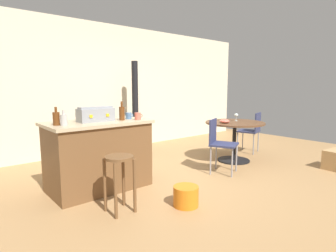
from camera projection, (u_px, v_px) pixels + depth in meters
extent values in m
plane|color=#A37A4C|center=(193.00, 177.00, 4.31)|extent=(8.80, 8.80, 0.00)
cube|color=beige|center=(111.00, 88.00, 6.05)|extent=(8.00, 0.10, 2.70)
cube|color=brown|center=(99.00, 156.00, 3.77)|extent=(1.28, 0.72, 0.89)
cube|color=tan|center=(97.00, 123.00, 3.71)|extent=(1.34, 0.78, 0.04)
cylinder|color=brown|center=(123.00, 180.00, 3.23)|extent=(0.04, 0.04, 0.61)
cylinder|color=brown|center=(105.00, 185.00, 3.08)|extent=(0.04, 0.04, 0.61)
cylinder|color=brown|center=(116.00, 191.00, 2.90)|extent=(0.04, 0.04, 0.61)
cylinder|color=brown|center=(135.00, 186.00, 3.05)|extent=(0.04, 0.04, 0.61)
cylinder|color=brown|center=(119.00, 157.00, 3.02)|extent=(0.32, 0.32, 0.03)
cylinder|color=black|center=(234.00, 160.00, 5.22)|extent=(0.59, 0.59, 0.02)
cylinder|color=black|center=(234.00, 142.00, 5.17)|extent=(0.07, 0.07, 0.71)
cylinder|color=brown|center=(235.00, 123.00, 5.12)|extent=(1.08, 1.08, 0.03)
cube|color=navy|center=(248.00, 131.00, 5.85)|extent=(0.50, 0.50, 0.03)
cube|color=navy|center=(258.00, 122.00, 5.72)|extent=(0.35, 0.13, 0.40)
cylinder|color=gray|center=(253.00, 144.00, 5.65)|extent=(0.02, 0.02, 0.44)
cylinder|color=gray|center=(258.00, 142.00, 5.93)|extent=(0.02, 0.02, 0.44)
cylinder|color=gray|center=(243.00, 140.00, 6.12)|extent=(0.02, 0.02, 0.44)
cylinder|color=gray|center=(237.00, 142.00, 5.84)|extent=(0.02, 0.02, 0.44)
cube|color=navy|center=(224.00, 144.00, 4.43)|extent=(0.53, 0.53, 0.03)
cube|color=navy|center=(213.00, 131.00, 4.48)|extent=(0.34, 0.17, 0.40)
cylinder|color=gray|center=(216.00, 156.00, 4.68)|extent=(0.02, 0.02, 0.46)
cylinder|color=gray|center=(211.00, 161.00, 4.38)|extent=(0.02, 0.02, 0.46)
cylinder|color=gray|center=(232.00, 163.00, 4.24)|extent=(0.02, 0.02, 0.46)
cylinder|color=gray|center=(236.00, 158.00, 4.54)|extent=(0.02, 0.02, 0.46)
cylinder|color=black|center=(136.00, 150.00, 5.97)|extent=(0.37, 0.37, 0.06)
cylinder|color=black|center=(136.00, 135.00, 5.92)|extent=(0.44, 0.44, 0.61)
cube|color=#2D2826|center=(142.00, 136.00, 5.76)|extent=(0.20, 0.02, 0.20)
cylinder|color=black|center=(135.00, 91.00, 5.79)|extent=(0.13, 0.13, 1.24)
cube|color=gray|center=(96.00, 115.00, 3.66)|extent=(0.47, 0.21, 0.17)
cube|color=gray|center=(95.00, 107.00, 3.65)|extent=(0.44, 0.13, 0.02)
cube|color=yellow|center=(91.00, 116.00, 3.51)|extent=(0.04, 0.01, 0.04)
cube|color=yellow|center=(108.00, 115.00, 3.65)|extent=(0.04, 0.01, 0.04)
cylinder|color=#603314|center=(56.00, 119.00, 3.30)|extent=(0.08, 0.08, 0.16)
cylinder|color=#603314|center=(56.00, 109.00, 3.28)|extent=(0.03, 0.03, 0.06)
cylinder|color=#603314|center=(122.00, 113.00, 3.80)|extent=(0.08, 0.08, 0.19)
cylinder|color=#603314|center=(122.00, 104.00, 3.78)|extent=(0.03, 0.03, 0.07)
cylinder|color=#B7B2AD|center=(64.00, 120.00, 3.28)|extent=(0.08, 0.08, 0.13)
cylinder|color=#B7B2AD|center=(64.00, 112.00, 3.27)|extent=(0.03, 0.03, 0.05)
cylinder|color=#4C7099|center=(109.00, 116.00, 4.02)|extent=(0.07, 0.07, 0.08)
torus|color=#4C7099|center=(112.00, 115.00, 4.05)|extent=(0.05, 0.01, 0.05)
cylinder|color=white|center=(58.00, 119.00, 3.57)|extent=(0.08, 0.08, 0.09)
torus|color=white|center=(62.00, 119.00, 3.60)|extent=(0.05, 0.01, 0.05)
cylinder|color=#4C7099|center=(129.00, 116.00, 3.95)|extent=(0.09, 0.09, 0.09)
torus|color=#4C7099|center=(132.00, 115.00, 3.98)|extent=(0.05, 0.01, 0.05)
cylinder|color=#DB6651|center=(138.00, 116.00, 3.85)|extent=(0.09, 0.09, 0.10)
torus|color=#DB6651|center=(141.00, 116.00, 3.88)|extent=(0.05, 0.01, 0.05)
cylinder|color=silver|center=(236.00, 121.00, 5.28)|extent=(0.06, 0.06, 0.00)
cylinder|color=silver|center=(236.00, 119.00, 5.27)|extent=(0.01, 0.01, 0.08)
ellipsoid|color=silver|center=(236.00, 115.00, 5.26)|extent=(0.07, 0.07, 0.06)
ellipsoid|color=#DB6651|center=(225.00, 121.00, 4.96)|extent=(0.18, 0.18, 0.07)
cylinder|color=orange|center=(186.00, 196.00, 3.24)|extent=(0.30, 0.30, 0.24)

